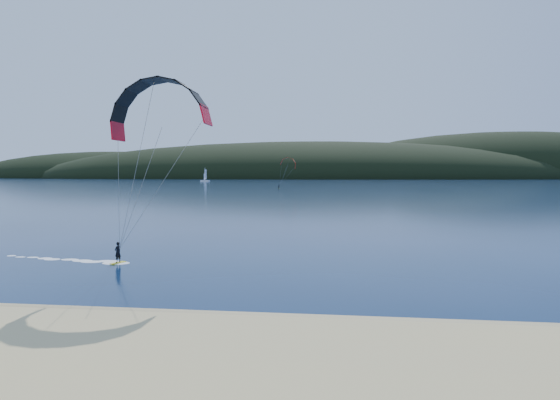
# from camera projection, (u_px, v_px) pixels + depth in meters

# --- Properties ---
(ground) EXTENTS (1800.00, 1800.00, 0.00)m
(ground) POSITION_uv_depth(u_px,v_px,m) (110.00, 357.00, 17.14)
(ground) COLOR #071A35
(ground) RESTS_ON ground
(wet_sand) EXTENTS (220.00, 2.50, 0.10)m
(wet_sand) POSITION_uv_depth(u_px,v_px,m) (158.00, 318.00, 21.59)
(wet_sand) COLOR #907C54
(wet_sand) RESTS_ON ground
(headland) EXTENTS (1200.00, 310.00, 140.00)m
(headland) POSITION_uv_depth(u_px,v_px,m) (337.00, 178.00, 755.50)
(headland) COLOR black
(headland) RESTS_ON ground
(kitesurfer_near) EXTENTS (18.98, 7.63, 11.34)m
(kitesurfer_near) POSITION_uv_depth(u_px,v_px,m) (155.00, 137.00, 29.63)
(kitesurfer_near) COLOR yellow
(kitesurfer_near) RESTS_ON ground
(kitesurfer_far) EXTENTS (8.50, 4.88, 12.77)m
(kitesurfer_far) POSITION_uv_depth(u_px,v_px,m) (288.00, 166.00, 211.10)
(kitesurfer_far) COLOR yellow
(kitesurfer_far) RESTS_ON ground
(sailboat) EXTENTS (8.95, 5.63, 12.47)m
(sailboat) POSITION_uv_depth(u_px,v_px,m) (205.00, 181.00, 428.47)
(sailboat) COLOR white
(sailboat) RESTS_ON ground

